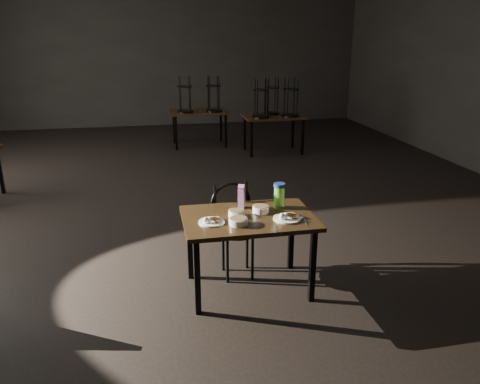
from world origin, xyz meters
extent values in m
plane|color=black|center=(0.00, 0.00, 0.00)|extent=(12.00, 12.00, 0.00)
cube|color=black|center=(0.00, 6.00, 1.60)|extent=(10.00, 0.04, 3.20)
cube|color=black|center=(0.22, -2.58, 0.73)|extent=(1.20, 0.80, 0.04)
cube|color=black|center=(-0.30, -2.90, 0.35)|extent=(0.05, 0.05, 0.71)
cube|color=black|center=(0.74, -2.90, 0.35)|extent=(0.05, 0.05, 0.71)
cube|color=black|center=(-0.30, -2.26, 0.35)|extent=(0.05, 0.05, 0.71)
cube|color=black|center=(0.74, -2.26, 0.35)|extent=(0.05, 0.05, 0.71)
cylinder|color=white|center=(-0.13, -2.66, 0.76)|extent=(0.23, 0.23, 0.01)
cube|color=#A76C3B|center=(-0.13, -2.62, 0.81)|extent=(0.08, 0.08, 0.04)
cube|color=#A76C3B|center=(-0.10, -2.62, 0.81)|extent=(0.10, 0.10, 0.03)
ellipsoid|color=white|center=(-0.19, -2.69, 0.79)|extent=(0.04, 0.04, 0.06)
ellipsoid|color=white|center=(-0.15, -2.69, 0.79)|extent=(0.04, 0.04, 0.06)
cylinder|color=white|center=(0.55, -2.71, 0.76)|extent=(0.25, 0.25, 0.02)
cube|color=#A76C3B|center=(0.55, -2.67, 0.81)|extent=(0.09, 0.09, 0.04)
cube|color=#A76C3B|center=(0.58, -2.67, 0.81)|extent=(0.11, 0.11, 0.03)
ellipsoid|color=white|center=(0.49, -2.75, 0.80)|extent=(0.05, 0.05, 0.06)
ellipsoid|color=white|center=(0.52, -2.75, 0.80)|extent=(0.05, 0.05, 0.06)
cylinder|color=white|center=(0.11, -2.55, 0.78)|extent=(0.14, 0.14, 0.06)
cylinder|color=brown|center=(0.11, -2.55, 0.80)|extent=(0.12, 0.12, 0.01)
cylinder|color=white|center=(0.36, -2.51, 0.78)|extent=(0.16, 0.16, 0.06)
cylinder|color=brown|center=(0.36, -2.51, 0.80)|extent=(0.13, 0.13, 0.01)
cylinder|color=white|center=(0.09, -2.75, 0.78)|extent=(0.16, 0.16, 0.06)
cylinder|color=brown|center=(0.09, -2.75, 0.80)|extent=(0.14, 0.14, 0.01)
cube|color=#951B77|center=(0.20, -2.35, 0.84)|extent=(0.08, 0.08, 0.19)
cube|color=#951B77|center=(0.20, -2.35, 0.96)|extent=(0.08, 0.08, 0.06)
cylinder|color=#79DA40|center=(0.56, -2.42, 0.85)|extent=(0.12, 0.12, 0.21)
cylinder|color=navy|center=(0.56, -2.42, 0.98)|extent=(0.14, 0.14, 0.03)
ellipsoid|color=silver|center=(0.69, -2.71, 0.76)|extent=(0.05, 0.06, 0.01)
cube|color=silver|center=(0.69, -2.81, 0.75)|extent=(0.03, 0.14, 0.00)
cylinder|color=black|center=(0.17, -2.30, 0.50)|extent=(0.44, 0.44, 0.03)
torus|color=black|center=(0.14, -2.11, 0.72)|extent=(0.43, 0.10, 0.43)
cylinder|color=black|center=(0.30, -2.17, 0.25)|extent=(0.03, 0.03, 0.50)
cylinder|color=black|center=(0.05, -2.17, 0.25)|extent=(0.03, 0.03, 0.50)
cylinder|color=black|center=(0.05, -2.42, 0.25)|extent=(0.03, 0.03, 0.50)
cylinder|color=black|center=(0.30, -2.42, 0.25)|extent=(0.03, 0.03, 0.50)
cube|color=black|center=(-2.85, 0.91, 0.35)|extent=(0.05, 0.05, 0.71)
cube|color=black|center=(1.87, 2.57, 0.73)|extent=(1.20, 0.80, 0.04)
cube|color=black|center=(1.35, 2.25, 0.35)|extent=(0.05, 0.05, 0.71)
cube|color=black|center=(2.39, 2.25, 0.35)|extent=(0.05, 0.05, 0.71)
cube|color=black|center=(1.35, 2.89, 0.35)|extent=(0.05, 0.05, 0.71)
cube|color=black|center=(2.39, 2.89, 0.35)|extent=(0.05, 0.05, 0.71)
cylinder|color=black|center=(1.57, 2.42, 0.77)|extent=(0.34, 0.34, 0.03)
torus|color=black|center=(1.57, 2.42, 1.27)|extent=(0.32, 0.32, 0.02)
cylinder|color=black|center=(1.67, 2.52, 1.13)|extent=(0.03, 0.03, 0.70)
cylinder|color=black|center=(1.47, 2.52, 1.13)|extent=(0.03, 0.03, 0.70)
cylinder|color=black|center=(1.47, 2.33, 1.13)|extent=(0.03, 0.03, 0.70)
cylinder|color=black|center=(1.67, 2.33, 1.13)|extent=(0.03, 0.03, 0.70)
cylinder|color=black|center=(2.17, 2.42, 0.77)|extent=(0.34, 0.34, 0.03)
torus|color=black|center=(2.17, 2.42, 1.27)|extent=(0.32, 0.32, 0.02)
cylinder|color=black|center=(2.27, 2.52, 1.13)|extent=(0.03, 0.03, 0.70)
cylinder|color=black|center=(2.07, 2.52, 1.13)|extent=(0.03, 0.03, 0.70)
cylinder|color=black|center=(2.07, 2.33, 1.13)|extent=(0.03, 0.03, 0.70)
cylinder|color=black|center=(2.27, 2.33, 1.13)|extent=(0.03, 0.03, 0.70)
cylinder|color=black|center=(1.87, 2.75, 0.77)|extent=(0.34, 0.34, 0.03)
torus|color=black|center=(1.87, 2.75, 1.27)|extent=(0.32, 0.32, 0.02)
cylinder|color=black|center=(1.97, 2.85, 1.13)|extent=(0.03, 0.03, 0.70)
cylinder|color=black|center=(1.77, 2.85, 1.13)|extent=(0.03, 0.03, 0.70)
cylinder|color=black|center=(1.77, 2.66, 1.13)|extent=(0.03, 0.03, 0.70)
cylinder|color=black|center=(1.97, 2.66, 1.13)|extent=(0.03, 0.03, 0.70)
cube|color=black|center=(0.48, 3.46, 0.73)|extent=(1.20, 0.80, 0.04)
cube|color=black|center=(-0.04, 3.14, 0.35)|extent=(0.05, 0.05, 0.71)
cube|color=black|center=(1.00, 3.14, 0.35)|extent=(0.05, 0.05, 0.71)
cube|color=black|center=(-0.04, 3.78, 0.35)|extent=(0.05, 0.05, 0.71)
cube|color=black|center=(1.00, 3.78, 0.35)|extent=(0.05, 0.05, 0.71)
cylinder|color=black|center=(0.18, 3.31, 0.77)|extent=(0.34, 0.34, 0.03)
torus|color=black|center=(0.18, 3.31, 1.27)|extent=(0.32, 0.32, 0.02)
cylinder|color=black|center=(0.28, 3.41, 1.13)|extent=(0.03, 0.03, 0.70)
cylinder|color=black|center=(0.08, 3.41, 1.13)|extent=(0.03, 0.03, 0.70)
cylinder|color=black|center=(0.08, 3.21, 1.13)|extent=(0.03, 0.03, 0.70)
cylinder|color=black|center=(0.28, 3.21, 1.13)|extent=(0.03, 0.03, 0.70)
cylinder|color=black|center=(0.78, 3.31, 0.77)|extent=(0.34, 0.34, 0.03)
torus|color=black|center=(0.78, 3.31, 1.27)|extent=(0.32, 0.32, 0.02)
cylinder|color=black|center=(0.88, 3.41, 1.13)|extent=(0.03, 0.03, 0.70)
cylinder|color=black|center=(0.68, 3.41, 1.13)|extent=(0.03, 0.03, 0.70)
cylinder|color=black|center=(0.68, 3.21, 1.13)|extent=(0.03, 0.03, 0.70)
cylinder|color=black|center=(0.88, 3.21, 1.13)|extent=(0.03, 0.03, 0.70)
camera|label=1|loc=(-0.64, -6.45, 2.35)|focal=35.00mm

